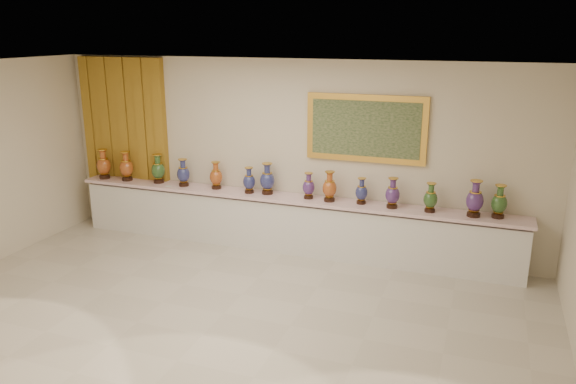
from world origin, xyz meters
name	(u,v)px	position (x,y,z in m)	size (l,w,h in m)	color
ground	(224,313)	(0.00, 0.00, 0.00)	(8.00, 8.00, 0.00)	beige
room	(160,142)	(-2.35, 2.44, 1.58)	(8.00, 8.00, 8.00)	beige
counter	(286,224)	(0.00, 2.27, 0.44)	(7.28, 0.48, 0.90)	white
vase_0	(104,165)	(-3.37, 2.21, 1.13)	(0.30, 0.30, 0.52)	black
vase_1	(126,167)	(-2.92, 2.23, 1.13)	(0.30, 0.30, 0.51)	black
vase_2	(158,170)	(-2.31, 2.28, 1.12)	(0.27, 0.27, 0.49)	black
vase_3	(183,174)	(-1.81, 2.25, 1.11)	(0.25, 0.25, 0.46)	black
vase_4	(216,177)	(-1.22, 2.28, 1.10)	(0.27, 0.27, 0.45)	black
vase_5	(249,181)	(-0.61, 2.24, 1.09)	(0.24, 0.24, 0.42)	black
vase_6	(267,180)	(-0.32, 2.29, 1.12)	(0.28, 0.28, 0.50)	black
vase_7	(309,187)	(0.38, 2.27, 1.08)	(0.20, 0.20, 0.41)	black
vase_8	(330,188)	(0.72, 2.23, 1.11)	(0.24, 0.24, 0.47)	black
vase_9	(362,192)	(1.20, 2.28, 1.08)	(0.20, 0.20, 0.40)	black
vase_10	(393,194)	(1.67, 2.23, 1.10)	(0.26, 0.26, 0.45)	black
vase_11	(431,199)	(2.22, 2.23, 1.09)	(0.25, 0.25, 0.43)	black
vase_12	(475,200)	(2.82, 2.23, 1.13)	(0.25, 0.25, 0.52)	black
vase_13	(499,203)	(3.14, 2.28, 1.11)	(0.23, 0.23, 0.47)	black
label_card	(169,186)	(-2.03, 2.13, 0.90)	(0.10, 0.06, 0.00)	white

